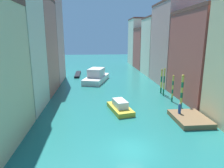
{
  "coord_description": "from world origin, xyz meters",
  "views": [
    {
      "loc": [
        -3.25,
        -15.86,
        9.84
      ],
      "look_at": [
        0.03,
        19.36,
        1.5
      ],
      "focal_mm": 31.83,
      "sensor_mm": 36.0,
      "label": 1
    }
  ],
  "objects": [
    {
      "name": "mooring_pole_0",
      "position": [
        9.03,
        10.0,
        2.48
      ],
      "size": [
        0.37,
        0.37,
        4.84
      ],
      "color": "#197247",
      "rests_on": "ground"
    },
    {
      "name": "mooring_pole_2",
      "position": [
        8.68,
        16.24,
        2.44
      ],
      "size": [
        0.27,
        0.27,
        4.79
      ],
      "color": "#197247",
      "rests_on": "ground"
    },
    {
      "name": "motorboat_0",
      "position": [
        0.22,
        9.56,
        0.57
      ],
      "size": [
        3.35,
        5.59,
        1.55
      ],
      "color": "gold",
      "rests_on": "ground"
    },
    {
      "name": "building_right_5",
      "position": [
        13.64,
        57.78,
        8.25
      ],
      "size": [
        6.65,
        10.45,
        16.48
      ],
      "color": "beige",
      "rests_on": "ground"
    },
    {
      "name": "building_left_3",
      "position": [
        -13.64,
        30.25,
        10.5
      ],
      "size": [
        6.65,
        9.26,
        20.97
      ],
      "color": "tan",
      "rests_on": "ground"
    },
    {
      "name": "waterfront_dock",
      "position": [
        8.17,
        5.49,
        0.3
      ],
      "size": [
        3.81,
        5.02,
        0.59
      ],
      "color": "brown",
      "rests_on": "ground"
    },
    {
      "name": "mooring_pole_3",
      "position": [
        8.75,
        17.76,
        2.25
      ],
      "size": [
        0.32,
        0.32,
        4.4
      ],
      "color": "#197247",
      "rests_on": "ground"
    },
    {
      "name": "vaporetto_white",
      "position": [
        -2.69,
        28.55,
        1.14
      ],
      "size": [
        6.46,
        10.46,
        3.03
      ],
      "color": "white",
      "rests_on": "ground"
    },
    {
      "name": "person_on_dock",
      "position": [
        7.28,
        6.52,
        1.23
      ],
      "size": [
        0.36,
        0.36,
        1.38
      ],
      "color": "#234C93",
      "rests_on": "waterfront_dock"
    },
    {
      "name": "building_right_4",
      "position": [
        13.64,
        47.07,
        6.4
      ],
      "size": [
        6.65,
        10.69,
        12.77
      ],
      "color": "#B25147",
      "rests_on": "ground"
    },
    {
      "name": "mooring_pole_1",
      "position": [
        8.87,
        12.89,
        2.15
      ],
      "size": [
        0.27,
        0.27,
        4.21
      ],
      "color": "#197247",
      "rests_on": "ground"
    },
    {
      "name": "ground_plane",
      "position": [
        0.0,
        24.5,
        0.0
      ],
      "size": [
        154.0,
        154.0,
        0.0
      ],
      "primitive_type": "plane",
      "color": "#1E6B66"
    },
    {
      "name": "gondola_black",
      "position": [
        -7.51,
        36.69,
        0.24
      ],
      "size": [
        1.33,
        8.45,
        0.48
      ],
      "color": "black",
      "rests_on": "ground"
    },
    {
      "name": "building_right_2",
      "position": [
        13.64,
        25.63,
        8.44
      ],
      "size": [
        6.65,
        11.76,
        16.86
      ],
      "color": "tan",
      "rests_on": "ground"
    },
    {
      "name": "building_left_1",
      "position": [
        -13.64,
        11.62,
        9.98
      ],
      "size": [
        6.65,
        8.2,
        19.93
      ],
      "color": "beige",
      "rests_on": "ground"
    },
    {
      "name": "building_right_1",
      "position": [
        13.64,
        13.7,
        7.05
      ],
      "size": [
        6.65,
        11.7,
        14.07
      ],
      "color": "#B25147",
      "rests_on": "ground"
    },
    {
      "name": "building_right_3",
      "position": [
        13.64,
        36.51,
        7.5
      ],
      "size": [
        6.65,
        9.67,
        14.98
      ],
      "color": "beige",
      "rests_on": "ground"
    },
    {
      "name": "building_left_2",
      "position": [
        -13.64,
        20.57,
        8.28
      ],
      "size": [
        6.65,
        9.74,
        16.53
      ],
      "color": "#C6705B",
      "rests_on": "ground"
    }
  ]
}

